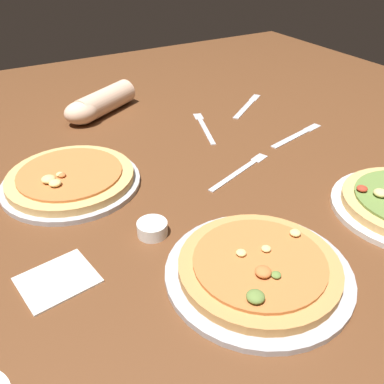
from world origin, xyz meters
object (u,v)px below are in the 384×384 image
(ramekin_butter, at_px, (152,229))
(fork_spare, at_px, (241,170))
(diner_arm, at_px, (98,104))
(fork_left, at_px, (204,127))
(pizza_plate_near, at_px, (259,269))
(pizza_plate_far, at_px, (71,179))
(napkin_folded, at_px, (57,279))
(knife_right, at_px, (297,135))
(knife_spare, at_px, (247,105))

(ramekin_butter, distance_m, fork_spare, 0.31)
(ramekin_butter, height_order, diner_arm, diner_arm)
(fork_left, bearing_deg, diner_arm, 134.45)
(pizza_plate_near, height_order, diner_arm, diner_arm)
(ramekin_butter, distance_m, diner_arm, 0.63)
(pizza_plate_near, bearing_deg, pizza_plate_far, 113.17)
(fork_spare, bearing_deg, pizza_plate_near, -120.71)
(fork_left, bearing_deg, pizza_plate_near, -112.73)
(pizza_plate_far, distance_m, ramekin_butter, 0.27)
(pizza_plate_near, distance_m, pizza_plate_far, 0.49)
(fork_left, relative_size, fork_spare, 0.97)
(napkin_folded, relative_size, fork_left, 0.57)
(knife_right, height_order, diner_arm, diner_arm)
(pizza_plate_near, height_order, ramekin_butter, pizza_plate_near)
(fork_spare, bearing_deg, knife_spare, 51.42)
(pizza_plate_far, distance_m, napkin_folded, 0.31)
(diner_arm, bearing_deg, pizza_plate_far, -118.52)
(pizza_plate_near, relative_size, knife_right, 1.50)
(pizza_plate_near, height_order, pizza_plate_far, same)
(pizza_plate_near, xyz_separation_m, fork_spare, (0.18, 0.31, -0.01))
(ramekin_butter, xyz_separation_m, diner_arm, (0.11, 0.62, 0.02))
(pizza_plate_near, relative_size, napkin_folded, 2.64)
(pizza_plate_near, distance_m, napkin_folded, 0.35)
(ramekin_butter, relative_size, diner_arm, 0.23)
(knife_right, xyz_separation_m, fork_spare, (-0.26, -0.08, 0.00))
(pizza_plate_far, distance_m, knife_spare, 0.67)
(fork_left, bearing_deg, pizza_plate_far, -164.83)
(pizza_plate_near, xyz_separation_m, knife_spare, (0.45, 0.65, -0.01))
(pizza_plate_far, bearing_deg, ramekin_butter, -71.79)
(ramekin_butter, height_order, napkin_folded, ramekin_butter)
(fork_spare, distance_m, diner_arm, 0.54)
(knife_right, xyz_separation_m, diner_arm, (-0.44, 0.42, 0.03))
(pizza_plate_far, xyz_separation_m, diner_arm, (0.20, 0.36, 0.02))
(pizza_plate_far, relative_size, ramekin_butter, 5.28)
(pizza_plate_near, bearing_deg, diner_arm, 89.90)
(pizza_plate_far, bearing_deg, knife_right, -5.61)
(fork_spare, height_order, knife_spare, same)
(pizza_plate_near, height_order, knife_spare, pizza_plate_near)
(napkin_folded, bearing_deg, pizza_plate_far, 69.04)
(knife_right, relative_size, fork_spare, 0.98)
(fork_left, height_order, knife_right, same)
(napkin_folded, bearing_deg, pizza_plate_near, -28.00)
(ramekin_butter, bearing_deg, fork_left, 47.11)
(pizza_plate_far, relative_size, diner_arm, 1.23)
(ramekin_butter, xyz_separation_m, knife_spare, (0.56, 0.45, -0.01))
(pizza_plate_near, height_order, fork_spare, pizza_plate_near)
(knife_spare, bearing_deg, knife_right, -92.43)
(diner_arm, bearing_deg, napkin_folded, -115.26)
(fork_spare, xyz_separation_m, knife_spare, (0.27, 0.34, 0.00))
(ramekin_butter, distance_m, knife_right, 0.58)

